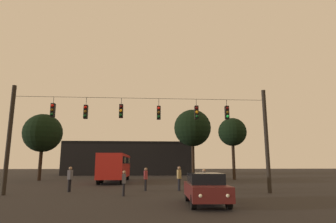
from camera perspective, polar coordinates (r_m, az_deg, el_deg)
name	(u,v)px	position (r m, az deg, el deg)	size (l,w,h in m)	color
ground_plane	(144,183)	(30.95, -5.04, -14.30)	(168.00, 168.00, 0.00)	black
overhead_signal_span	(142,129)	(19.37, -5.42, -3.64)	(17.94, 0.44, 7.30)	black
city_bus	(116,165)	(32.39, -10.70, -10.70)	(2.58, 11.01, 3.00)	#B21E19
car_near_right	(206,188)	(14.46, 7.73, -15.27)	(1.99, 4.40, 1.52)	#511919
pedestrian_crossing_left	(146,178)	(21.55, -4.60, -13.35)	(0.29, 0.39, 1.70)	black
pedestrian_crossing_center	(70,177)	(21.73, -19.46, -12.63)	(0.33, 0.41, 1.78)	black
pedestrian_crossing_right	(124,182)	(18.26, -9.02, -14.01)	(0.26, 0.37, 1.56)	black
pedestrian_near_bus	(204,180)	(19.01, 7.43, -13.75)	(0.26, 0.38, 1.65)	black
pedestrian_trailing	(179,177)	(21.58, 2.29, -13.21)	(0.31, 0.40, 1.78)	black
corner_building	(131,159)	(55.81, -7.65, -9.58)	(23.20, 12.75, 5.91)	black
tree_left_silhouette	(232,132)	(37.56, 13.05, -4.18)	(3.68, 3.68, 7.94)	black
tree_behind_building	(43,133)	(37.88, -24.28, -4.06)	(4.71, 4.71, 8.10)	black
tree_right_far	(192,128)	(43.65, 5.02, -3.40)	(5.73, 5.73, 10.37)	#2D2116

